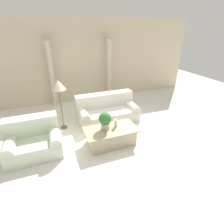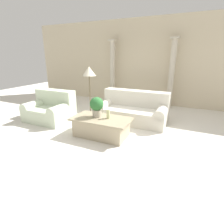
# 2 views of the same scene
# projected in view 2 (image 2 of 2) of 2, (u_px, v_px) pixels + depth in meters

# --- Properties ---
(ground_plane) EXTENTS (16.00, 16.00, 0.00)m
(ground_plane) POSITION_uv_depth(u_px,v_px,m) (112.00, 128.00, 4.67)
(ground_plane) COLOR silver
(wall_back) EXTENTS (10.00, 0.06, 3.20)m
(wall_back) POSITION_uv_depth(u_px,v_px,m) (144.00, 62.00, 6.77)
(wall_back) COLOR beige
(wall_back) RESTS_ON ground_plane
(sofa_long) EXTENTS (1.95, 0.98, 0.86)m
(sofa_long) POSITION_uv_depth(u_px,v_px,m) (133.00, 110.00, 5.13)
(sofa_long) COLOR beige
(sofa_long) RESTS_ON ground_plane
(loveseat) EXTENTS (1.27, 0.98, 0.86)m
(loveseat) POSITION_uv_depth(u_px,v_px,m) (51.00, 109.00, 5.21)
(loveseat) COLOR beige
(loveseat) RESTS_ON ground_plane
(coffee_table) EXTENTS (1.38, 0.74, 0.45)m
(coffee_table) POSITION_uv_depth(u_px,v_px,m) (101.00, 127.00, 4.16)
(coffee_table) COLOR tan
(coffee_table) RESTS_ON ground_plane
(potted_plant) EXTENTS (0.33, 0.33, 0.48)m
(potted_plant) POSITION_uv_depth(u_px,v_px,m) (97.00, 106.00, 4.11)
(potted_plant) COLOR #B2A893
(potted_plant) RESTS_ON coffee_table
(pillar_candle) EXTENTS (0.08, 0.08, 0.21)m
(pillar_candle) POSITION_uv_depth(u_px,v_px,m) (108.00, 114.00, 4.05)
(pillar_candle) COLOR beige
(pillar_candle) RESTS_ON coffee_table
(floor_lamp) EXTENTS (0.41, 0.41, 1.54)m
(floor_lamp) POSITION_uv_depth(u_px,v_px,m) (89.00, 73.00, 5.37)
(floor_lamp) COLOR brown
(floor_lamp) RESTS_ON ground_plane
(column_left) EXTENTS (0.28, 0.28, 2.44)m
(column_left) POSITION_uv_depth(u_px,v_px,m) (113.00, 71.00, 7.04)
(column_left) COLOR beige
(column_left) RESTS_ON ground_plane
(column_right) EXTENTS (0.28, 0.28, 2.44)m
(column_right) POSITION_uv_depth(u_px,v_px,m) (171.00, 74.00, 6.14)
(column_right) COLOR beige
(column_right) RESTS_ON ground_plane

